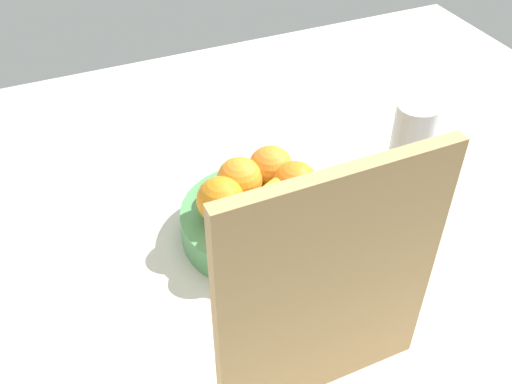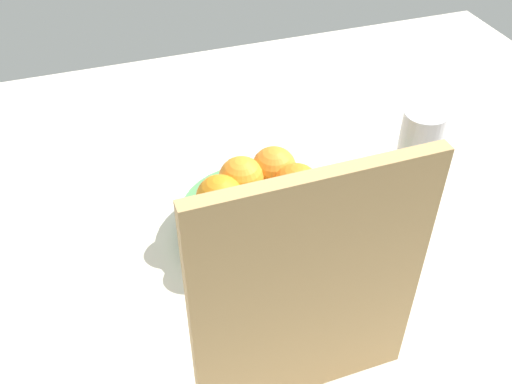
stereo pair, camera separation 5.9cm
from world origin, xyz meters
The scene contains 11 objects.
ground_plane centered at (0.00, 0.00, -1.50)cm, with size 180.00×140.00×3.00cm, color beige.
fruit_bowl centered at (-2.23, -2.22, 2.67)cm, with size 25.13×25.13×5.34cm, color #549759.
orange_front_left centered at (-1.08, -6.28, 9.19)cm, with size 7.70×7.70×7.70cm, color orange.
orange_front_right centered at (3.65, -2.76, 9.19)cm, with size 7.70×7.70×7.70cm, color orange.
orange_center centered at (1.77, 3.44, 9.19)cm, with size 7.70×7.70×7.70cm, color orange.
orange_back_left centered at (-4.53, 3.43, 9.19)cm, with size 7.70×7.70×7.70cm, color orange.
orange_back_right centered at (-8.94, -1.63, 9.19)cm, with size 7.70×7.70×7.70cm, color orange.
orange_top_stack centered at (-7.08, -7.15, 9.19)cm, with size 7.70×7.70×7.70cm, color orange.
banana_bunch centered at (-3.92, 0.32, 8.44)cm, with size 17.69×11.97×6.20cm.
cutting_board centered at (1.14, 26.82, 18.00)cm, with size 28.00×1.80×36.00cm, color tan.
thermos_tumbler centered at (-30.67, -1.12, 9.54)cm, with size 7.04×7.04×19.07cm, color #B9B6BC.
Camera 2 is at (20.73, 65.53, 70.23)cm, focal length 41.19 mm.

